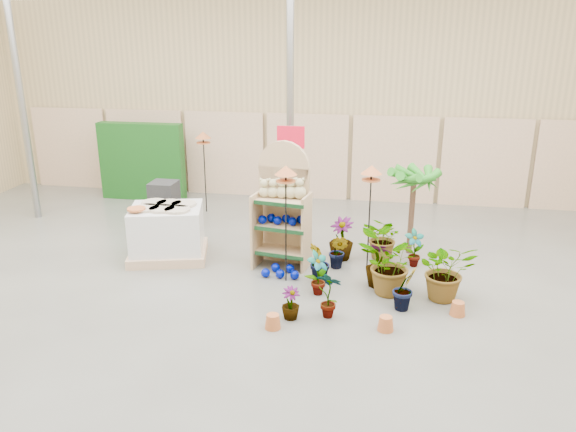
# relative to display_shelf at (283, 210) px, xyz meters

# --- Properties ---
(room) EXTENTS (15.20, 12.10, 4.70)m
(room) POSITION_rel_display_shelf_xyz_m (-0.14, -1.00, 1.25)
(room) COLOR #595951
(room) RESTS_ON ground
(display_shelf) EXTENTS (0.97, 0.70, 2.12)m
(display_shelf) POSITION_rel_display_shelf_xyz_m (0.00, 0.00, 0.00)
(display_shelf) COLOR tan
(display_shelf) RESTS_ON ground
(teddy_bears) EXTENTS (0.79, 0.22, 0.34)m
(teddy_bears) POSITION_rel_display_shelf_xyz_m (0.03, -0.10, 0.37)
(teddy_bears) COLOR tan
(teddy_bears) RESTS_ON display_shelf
(gazing_balls_shelf) EXTENTS (0.78, 0.27, 0.15)m
(gazing_balls_shelf) POSITION_rel_display_shelf_xyz_m (0.00, -0.12, -0.13)
(gazing_balls_shelf) COLOR #000C8A
(gazing_balls_shelf) RESTS_ON display_shelf
(gazing_balls_floor) EXTENTS (0.63, 0.39, 0.15)m
(gazing_balls_floor) POSITION_rel_display_shelf_xyz_m (0.06, -0.53, -0.89)
(gazing_balls_floor) COLOR #000C8A
(gazing_balls_floor) RESTS_ON ground
(pallet_stack) EXTENTS (1.54, 1.38, 0.97)m
(pallet_stack) POSITION_rel_display_shelf_xyz_m (-2.04, -0.09, -0.50)
(pallet_stack) COLOR tan
(pallet_stack) RESTS_ON ground
(charcoal_planters) EXTENTS (0.50, 0.50, 1.00)m
(charcoal_planters) POSITION_rel_display_shelf_xyz_m (-2.61, 1.25, -0.47)
(charcoal_planters) COLOR black
(charcoal_planters) RESTS_ON ground
(trellis_stock) EXTENTS (2.00, 0.30, 1.80)m
(trellis_stock) POSITION_rel_display_shelf_xyz_m (-3.94, 3.29, -0.07)
(trellis_stock) COLOR #134B13
(trellis_stock) RESTS_ON ground
(offer_sign) EXTENTS (0.50, 0.08, 2.20)m
(offer_sign) POSITION_rel_display_shelf_xyz_m (-0.04, 1.07, 0.60)
(offer_sign) COLOR gray
(offer_sign) RESTS_ON ground
(bird_table_front) EXTENTS (0.34, 0.34, 1.89)m
(bird_table_front) POSITION_rel_display_shelf_xyz_m (0.17, -0.69, 0.79)
(bird_table_front) COLOR black
(bird_table_front) RESTS_ON ground
(bird_table_right) EXTENTS (0.34, 0.34, 1.78)m
(bird_table_right) POSITION_rel_display_shelf_xyz_m (1.44, 0.02, 0.68)
(bird_table_right) COLOR black
(bird_table_right) RESTS_ON ground
(bird_table_back) EXTENTS (0.34, 0.34, 1.78)m
(bird_table_back) POSITION_rel_display_shelf_xyz_m (-2.19, 2.56, 0.68)
(bird_table_back) COLOR black
(bird_table_back) RESTS_ON ground
(palm) EXTENTS (0.70, 0.70, 1.67)m
(palm) POSITION_rel_display_shelf_xyz_m (2.16, 0.85, 0.45)
(palm) COLOR brown
(palm) RESTS_ON ground
(potted_plant_0) EXTENTS (0.43, 0.44, 0.70)m
(potted_plant_0) POSITION_rel_display_shelf_xyz_m (0.73, -1.10, -0.62)
(potted_plant_0) COLOR #26811D
(potted_plant_0) RESTS_ON ground
(potted_plant_1) EXTENTS (0.36, 0.42, 0.71)m
(potted_plant_1) POSITION_rel_display_shelf_xyz_m (0.71, -0.72, -0.61)
(potted_plant_1) COLOR #26811D
(potted_plant_1) RESTS_ON ground
(potted_plant_2) EXTENTS (0.99, 0.89, 0.97)m
(potted_plant_2) POSITION_rel_display_shelf_xyz_m (1.75, -0.91, -0.48)
(potted_plant_2) COLOR #26811D
(potted_plant_2) RESTS_ON ground
(potted_plant_3) EXTENTS (0.49, 0.49, 0.73)m
(potted_plant_3) POSITION_rel_display_shelf_xyz_m (1.62, -0.63, -0.60)
(potted_plant_3) COLOR #26811D
(potted_plant_3) RESTS_ON ground
(potted_plant_4) EXTENTS (0.40, 0.33, 0.65)m
(potted_plant_4) POSITION_rel_display_shelf_xyz_m (2.20, 0.24, -0.64)
(potted_plant_4) COLOR #26811D
(potted_plant_4) RESTS_ON ground
(potted_plant_5) EXTENTS (0.42, 0.39, 0.60)m
(potted_plant_5) POSITION_rel_display_shelf_xyz_m (0.95, -0.06, -0.67)
(potted_plant_5) COLOR #26811D
(potted_plant_5) RESTS_ON ground
(potted_plant_6) EXTENTS (0.92, 0.90, 0.78)m
(potted_plant_6) POSITION_rel_display_shelf_xyz_m (1.70, 0.49, -0.58)
(potted_plant_6) COLOR #26811D
(potted_plant_6) RESTS_ON ground
(potted_plant_7) EXTENTS (0.36, 0.36, 0.46)m
(potted_plant_7) POSITION_rel_display_shelf_xyz_m (0.45, -1.91, -0.74)
(potted_plant_7) COLOR #26811D
(potted_plant_7) RESTS_ON ground
(potted_plant_8) EXTENTS (0.43, 0.36, 0.70)m
(potted_plant_8) POSITION_rel_display_shelf_xyz_m (0.97, -1.78, -0.62)
(potted_plant_8) COLOR #26811D
(potted_plant_8) RESTS_ON ground
(potted_plant_9) EXTENTS (0.46, 0.45, 0.66)m
(potted_plant_9) POSITION_rel_display_shelf_xyz_m (2.01, -1.35, -0.64)
(potted_plant_9) COLOR #26811D
(potted_plant_9) RESTS_ON ground
(potted_plant_10) EXTENTS (0.93, 0.84, 0.92)m
(potted_plant_10) POSITION_rel_display_shelf_xyz_m (2.61, -0.92, -0.51)
(potted_plant_10) COLOR #26811D
(potted_plant_10) RESTS_ON ground
(potted_plant_11) EXTENTS (0.58, 0.58, 0.75)m
(potted_plant_11) POSITION_rel_display_shelf_xyz_m (0.96, 0.36, -0.59)
(potted_plant_11) COLOR #26811D
(potted_plant_11) RESTS_ON ground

